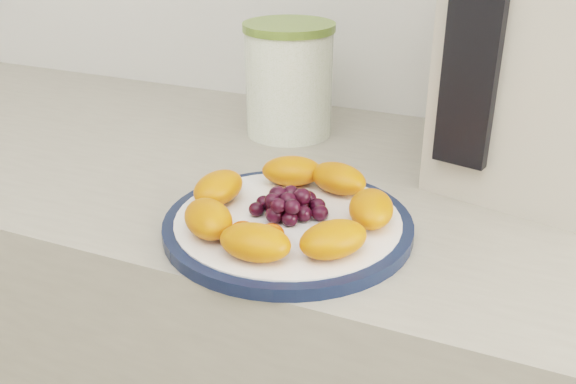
% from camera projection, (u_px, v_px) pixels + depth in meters
% --- Properties ---
extents(plate_rim, '(0.29, 0.29, 0.01)m').
position_uv_depth(plate_rim, '(288.00, 225.00, 0.74)').
color(plate_rim, '#0F1933').
rests_on(plate_rim, counter).
extents(plate_face, '(0.26, 0.26, 0.02)m').
position_uv_depth(plate_face, '(288.00, 224.00, 0.74)').
color(plate_face, white).
rests_on(plate_face, counter).
extents(canister, '(0.18, 0.18, 0.16)m').
position_uv_depth(canister, '(289.00, 83.00, 1.01)').
color(canister, '#4E6F12').
rests_on(canister, counter).
extents(canister_lid, '(0.19, 0.19, 0.01)m').
position_uv_depth(canister_lid, '(289.00, 27.00, 0.97)').
color(canister_lid, olive).
rests_on(canister_lid, canister).
extents(appliance_body, '(0.28, 0.34, 0.38)m').
position_uv_depth(appliance_body, '(561.00, 38.00, 0.82)').
color(appliance_body, beige).
rests_on(appliance_body, counter).
extents(appliance_panel, '(0.07, 0.04, 0.28)m').
position_uv_depth(appliance_panel, '(474.00, 50.00, 0.73)').
color(appliance_panel, black).
rests_on(appliance_panel, appliance_body).
extents(fruit_plate, '(0.25, 0.25, 0.04)m').
position_uv_depth(fruit_plate, '(287.00, 206.00, 0.73)').
color(fruit_plate, '#CE510E').
rests_on(fruit_plate, plate_face).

